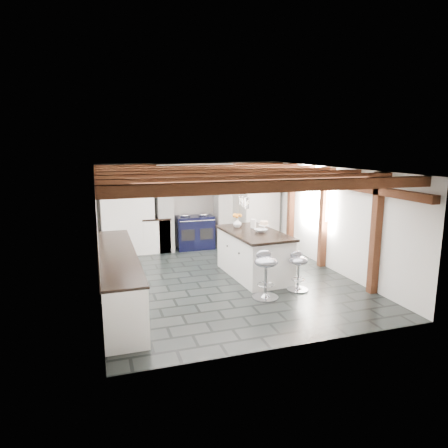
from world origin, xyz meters
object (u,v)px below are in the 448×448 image
object	(u,v)px
kitchen_island	(254,253)
bar_stool_near	(298,267)
range_cooker	(195,232)
bar_stool_far	(266,269)

from	to	relation	value
kitchen_island	bar_stool_near	world-z (taller)	kitchen_island
kitchen_island	bar_stool_near	distance (m)	1.19
range_cooker	bar_stool_near	size ratio (longest dim) A/B	1.30
range_cooker	kitchen_island	bearing A→B (deg)	-76.26
kitchen_island	bar_stool_near	bearing A→B (deg)	-69.75
kitchen_island	bar_stool_far	bearing A→B (deg)	-105.97
bar_stool_far	range_cooker	bearing A→B (deg)	92.83
range_cooker	kitchen_island	distance (m)	2.72
kitchen_island	bar_stool_far	size ratio (longest dim) A/B	2.27
kitchen_island	bar_stool_far	distance (m)	1.30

